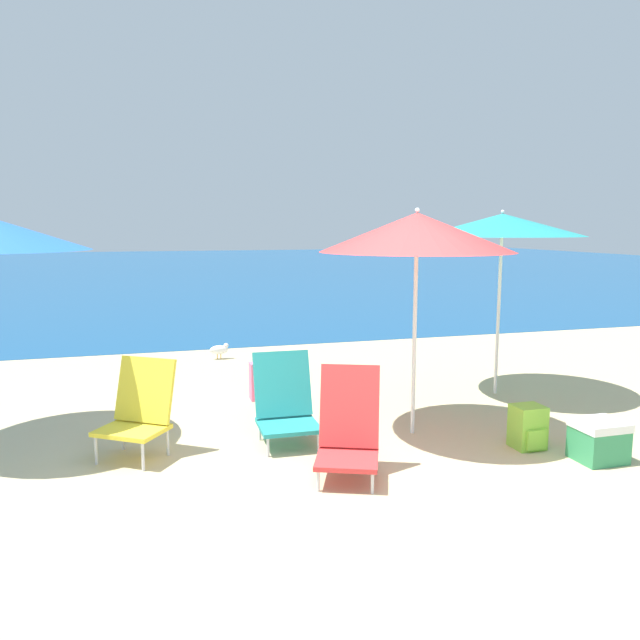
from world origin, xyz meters
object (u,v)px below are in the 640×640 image
at_px(beach_chair_red, 349,429).
at_px(beach_chair_teal, 285,403).
at_px(beach_umbrella_teal, 502,225).
at_px(backpack_pink, 261,381).
at_px(backpack_lime, 528,427).
at_px(beach_umbrella_red, 417,233).
at_px(beach_chair_yellow, 139,408).
at_px(cooler_box, 599,441).
at_px(seagull, 220,349).

bearing_deg(beach_chair_red, beach_chair_teal, 131.52).
distance_m(beach_umbrella_teal, backpack_pink, 3.16).
relative_size(beach_chair_teal, beach_chair_red, 0.94).
bearing_deg(beach_umbrella_teal, beach_chair_red, -143.56).
distance_m(beach_chair_teal, backpack_lime, 2.11).
xyz_separation_m(beach_umbrella_red, beach_chair_teal, (-1.18, 0.11, -1.49)).
height_order(beach_chair_yellow, beach_chair_teal, beach_chair_yellow).
bearing_deg(cooler_box, beach_chair_teal, 153.40).
bearing_deg(backpack_pink, beach_chair_teal, -92.18).
distance_m(beach_chair_yellow, beach_chair_red, 1.76).
bearing_deg(beach_chair_red, backpack_lime, 26.55).
relative_size(beach_chair_teal, backpack_pink, 1.88).
bearing_deg(cooler_box, backpack_pink, 131.77).
relative_size(backpack_lime, cooler_box, 0.98).
xyz_separation_m(beach_umbrella_red, beach_chair_red, (-0.88, -0.75, -1.47)).
distance_m(beach_chair_teal, cooler_box, 2.62).
bearing_deg(cooler_box, beach_chair_red, 171.46).
height_order(beach_chair_yellow, backpack_pink, beach_chair_yellow).
bearing_deg(beach_chair_teal, backpack_lime, -19.26).
bearing_deg(beach_chair_red, backpack_pink, 118.81).
xyz_separation_m(beach_chair_yellow, beach_chair_teal, (1.24, -0.00, -0.06)).
height_order(beach_chair_teal, cooler_box, beach_chair_teal).
relative_size(beach_umbrella_red, beach_chair_yellow, 2.56).
xyz_separation_m(beach_chair_red, backpack_pink, (-0.24, 2.25, -0.16)).
relative_size(beach_umbrella_red, beach_chair_teal, 2.63).
height_order(beach_umbrella_teal, backpack_lime, beach_umbrella_teal).
relative_size(beach_chair_yellow, beach_chair_red, 0.97).
relative_size(cooler_box, seagull, 1.41).
xyz_separation_m(beach_chair_teal, cooler_box, (2.34, -1.17, -0.18)).
height_order(beach_chair_teal, backpack_lime, beach_chair_teal).
height_order(beach_umbrella_red, beach_chair_yellow, beach_umbrella_red).
relative_size(beach_chair_yellow, backpack_pink, 1.94).
bearing_deg(backpack_lime, cooler_box, -48.33).
height_order(backpack_lime, seagull, backpack_lime).
xyz_separation_m(beach_umbrella_teal, beach_chair_yellow, (-3.90, -0.88, -1.50)).
height_order(backpack_pink, cooler_box, backpack_pink).
xyz_separation_m(beach_umbrella_red, beach_chair_yellow, (-2.41, 0.12, -1.43)).
bearing_deg(beach_chair_yellow, backpack_pink, 81.78).
bearing_deg(seagull, beach_umbrella_red, -70.93).
bearing_deg(seagull, beach_chair_teal, -88.12).
bearing_deg(backpack_pink, beach_umbrella_red, -53.14).
relative_size(beach_umbrella_red, backpack_pink, 4.96).
height_order(beach_umbrella_teal, seagull, beach_umbrella_teal).
relative_size(beach_umbrella_teal, beach_chair_red, 2.51).
bearing_deg(cooler_box, backpack_lime, 131.67).
bearing_deg(backpack_lime, seagull, 115.38).
height_order(beach_umbrella_teal, backpack_pink, beach_umbrella_teal).
xyz_separation_m(beach_chair_red, cooler_box, (2.04, -0.31, -0.19)).
distance_m(beach_chair_yellow, beach_chair_teal, 1.24).
bearing_deg(cooler_box, beach_umbrella_teal, 80.90).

